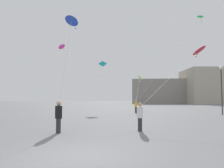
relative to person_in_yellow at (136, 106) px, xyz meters
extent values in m
plane|color=slate|center=(-3.17, -21.21, -0.86)|extent=(300.00, 300.00, 0.00)
cylinder|color=#2D2D33|center=(0.00, 0.00, -0.50)|extent=(0.23, 0.23, 0.71)
cylinder|color=yellow|center=(0.00, 0.00, 0.17)|extent=(0.34, 0.34, 0.62)
sphere|color=tan|center=(0.00, 0.00, 0.59)|extent=(0.23, 0.23, 0.23)
cylinder|color=#2D2D33|center=(-0.70, -15.80, -0.50)|extent=(0.24, 0.24, 0.72)
cylinder|color=white|center=(-0.70, -15.80, 0.18)|extent=(0.35, 0.35, 0.63)
sphere|color=tan|center=(-0.70, -15.80, 0.61)|extent=(0.24, 0.24, 0.24)
cylinder|color=#2D2D33|center=(-4.99, -16.70, -0.48)|extent=(0.25, 0.25, 0.76)
cylinder|color=black|center=(-4.99, -16.70, 0.23)|extent=(0.36, 0.36, 0.66)
sphere|color=tan|center=(-4.99, -16.70, 0.68)|extent=(0.25, 0.25, 0.25)
cone|color=red|center=(4.97, -8.91, 5.18)|extent=(1.60, 1.65, 0.83)
sphere|color=red|center=(4.87, -9.01, 4.97)|extent=(0.10, 0.10, 0.10)
sphere|color=red|center=(4.76, -9.10, 4.76)|extent=(0.10, 0.10, 0.10)
sphere|color=red|center=(4.66, -9.20, 4.55)|extent=(0.10, 0.10, 0.10)
cylinder|color=silver|center=(2.13, -12.35, 2.81)|extent=(5.69, 6.90, 4.75)
pyramid|color=#1EB2C6|center=(-4.84, 6.23, 6.48)|extent=(1.10, 0.57, 0.62)
sphere|color=#1EB2C6|center=(-4.97, 6.14, 6.26)|extent=(0.10, 0.10, 0.10)
sphere|color=#1EB2C6|center=(-5.09, 6.07, 6.05)|extent=(0.10, 0.10, 0.10)
sphere|color=#1EB2C6|center=(-5.22, 6.01, 5.84)|extent=(0.10, 0.10, 0.10)
cylinder|color=silver|center=(-2.42, 3.10, 3.45)|extent=(4.86, 6.22, 6.04)
cone|color=green|center=(9.26, 2.36, 12.50)|extent=(0.97, 0.84, 0.67)
sphere|color=green|center=(9.34, 2.48, 12.29)|extent=(0.10, 0.10, 0.10)
sphere|color=green|center=(9.42, 2.59, 12.08)|extent=(0.10, 0.10, 0.10)
sphere|color=green|center=(9.50, 2.71, 11.87)|extent=(0.10, 0.10, 0.10)
cylinder|color=silver|center=(4.63, 1.18, 6.47)|extent=(9.28, 2.38, 12.07)
cone|color=#D12899|center=(-11.22, 5.02, 9.11)|extent=(1.27, 1.01, 1.00)
sphere|color=#D12899|center=(-11.08, 5.02, 8.90)|extent=(0.10, 0.10, 0.10)
sphere|color=#D12899|center=(-10.94, 5.02, 8.69)|extent=(0.10, 0.10, 0.10)
sphere|color=#D12899|center=(-10.80, 5.02, 8.48)|extent=(0.10, 0.10, 0.10)
cylinder|color=silver|center=(-5.61, 2.51, 4.77)|extent=(11.23, 5.04, 8.68)
pyramid|color=#8CD12D|center=(1.51, 11.25, 4.77)|extent=(1.09, 1.58, 0.79)
sphere|color=#8CD12D|center=(1.39, 11.36, 4.54)|extent=(0.10, 0.10, 0.10)
sphere|color=#8CD12D|center=(1.28, 11.45, 4.33)|extent=(0.10, 0.10, 0.10)
sphere|color=#8CD12D|center=(1.18, 11.55, 4.12)|extent=(0.10, 0.10, 0.10)
cylinder|color=silver|center=(0.74, 5.63, 2.59)|extent=(1.50, 11.27, 4.32)
cone|color=blue|center=(-6.13, -9.36, 7.86)|extent=(1.61, 1.57, 0.79)
sphere|color=blue|center=(-6.04, -9.26, 7.65)|extent=(0.10, 0.10, 0.10)
sphere|color=blue|center=(-5.95, -9.15, 7.44)|extent=(0.10, 0.10, 0.10)
sphere|color=blue|center=(-5.85, -9.05, 7.23)|extent=(0.10, 0.10, 0.10)
cylinder|color=silver|center=(-5.56, -13.03, 4.15)|extent=(1.16, 7.35, 7.43)
cube|color=gray|center=(13.83, 56.18, 3.59)|extent=(24.32, 15.05, 8.89)
cube|color=#B2A893|center=(31.83, 50.39, 5.19)|extent=(23.39, 16.73, 12.09)
cylinder|color=#2D2D30|center=(9.33, -3.26, 1.68)|extent=(0.12, 0.12, 5.08)
sphere|color=#EAE5C6|center=(9.33, -3.26, 4.37)|extent=(0.36, 0.36, 0.36)
cube|color=black|center=(0.35, 0.10, -0.74)|extent=(0.31, 0.34, 0.24)
camera|label=1|loc=(-1.63, -27.91, 0.92)|focal=34.78mm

